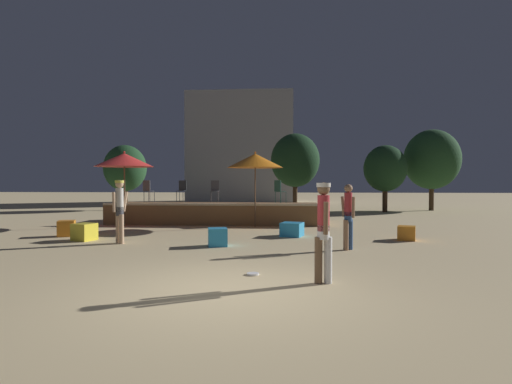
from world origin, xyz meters
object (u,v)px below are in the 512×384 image
at_px(background_tree_3, 432,160).
at_px(background_tree_1, 295,160).
at_px(cube_seat_2, 218,237).
at_px(background_tree_0, 385,169).
at_px(patio_umbrella_0, 255,161).
at_px(person_2, 120,208).
at_px(person_0, 348,215).
at_px(cube_seat_0, 84,232).
at_px(bistro_chair_0, 215,189).
at_px(bistro_chair_3, 148,189).
at_px(cube_seat_3, 406,233).
at_px(cube_seat_4, 66,228).
at_px(bistro_chair_1, 279,189).
at_px(person_1, 323,227).
at_px(patio_umbrella_1, 124,160).
at_px(bistro_chair_2, 182,189).
at_px(cube_seat_1, 292,229).
at_px(background_tree_2, 125,168).
at_px(frisbee_disc, 253,274).

bearing_deg(background_tree_3, background_tree_1, -178.61).
distance_m(cube_seat_2, background_tree_0, 14.87).
height_order(patio_umbrella_0, person_2, patio_umbrella_0).
bearing_deg(person_0, background_tree_3, -157.47).
distance_m(cube_seat_0, bistro_chair_0, 6.46).
height_order(patio_umbrella_0, bistro_chair_3, patio_umbrella_0).
relative_size(cube_seat_3, cube_seat_4, 0.97).
distance_m(cube_seat_3, background_tree_0, 11.64).
height_order(person_0, bistro_chair_3, bistro_chair_3).
relative_size(patio_umbrella_0, bistro_chair_1, 3.16).
xyz_separation_m(person_0, person_1, (-0.94, -3.36, 0.07)).
relative_size(patio_umbrella_1, bistro_chair_2, 3.20).
relative_size(patio_umbrella_0, bistro_chair_2, 3.16).
xyz_separation_m(cube_seat_0, cube_seat_3, (9.32, 0.73, -0.04)).
xyz_separation_m(person_2, background_tree_3, (13.29, 13.87, 2.06)).
distance_m(cube_seat_0, cube_seat_4, 1.32).
distance_m(cube_seat_1, background_tree_0, 12.15).
bearing_deg(cube_seat_3, background_tree_2, 138.14).
relative_size(bistro_chair_2, background_tree_0, 0.24).
xyz_separation_m(patio_umbrella_1, person_1, (6.77, -8.24, -1.60)).
relative_size(bistro_chair_0, frisbee_disc, 3.99).
relative_size(person_1, bistro_chair_2, 1.86).
xyz_separation_m(cube_seat_1, bistro_chair_2, (-4.72, 4.75, 1.19)).
height_order(person_1, background_tree_3, background_tree_3).
height_order(cube_seat_1, person_1, person_1).
bearing_deg(bistro_chair_2, patio_umbrella_0, -24.27).
xyz_separation_m(cube_seat_1, background_tree_3, (8.54, 12.06, 2.83)).
bearing_deg(person_1, patio_umbrella_0, -86.58).
height_order(frisbee_disc, background_tree_3, background_tree_3).
xyz_separation_m(background_tree_0, background_tree_2, (-15.39, 0.64, 0.08)).
xyz_separation_m(cube_seat_4, bistro_chair_2, (2.31, 5.23, 1.16)).
bearing_deg(cube_seat_1, frisbee_disc, -98.71).
relative_size(cube_seat_4, frisbee_disc, 2.79).
bearing_deg(person_2, person_0, -148.91).
relative_size(cube_seat_2, bistro_chair_1, 0.65).
height_order(frisbee_disc, background_tree_1, background_tree_1).
distance_m(background_tree_0, background_tree_3, 3.45).
xyz_separation_m(cube_seat_1, person_2, (-4.75, -1.81, 0.77)).
height_order(cube_seat_2, bistro_chair_0, bistro_chair_0).
bearing_deg(background_tree_2, cube_seat_2, -59.21).
height_order(bistro_chair_0, frisbee_disc, bistro_chair_0).
height_order(person_2, background_tree_3, background_tree_3).
xyz_separation_m(bistro_chair_1, bistro_chair_2, (-4.27, 1.33, 0.00)).
height_order(bistro_chair_2, background_tree_0, background_tree_0).
bearing_deg(bistro_chair_3, cube_seat_3, 174.15).
bearing_deg(bistro_chair_0, background_tree_0, 31.40).
xyz_separation_m(person_0, frisbee_disc, (-2.15, -2.84, -0.85)).
bearing_deg(cube_seat_3, bistro_chair_1, 133.01).
relative_size(person_2, frisbee_disc, 7.72).
bearing_deg(cube_seat_3, background_tree_3, 67.54).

